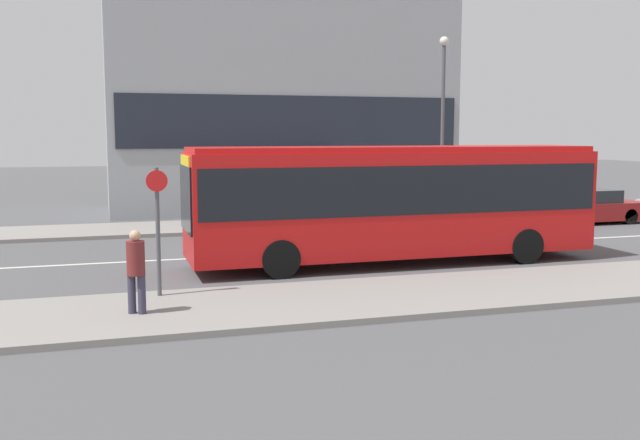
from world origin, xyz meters
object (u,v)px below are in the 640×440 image
city_bus (393,196)px  pedestrian_near_stop (136,267)px  street_lamp (443,109)px  parked_car_0 (584,207)px  bus_stop_sign (158,221)px

city_bus → pedestrian_near_stop: size_ratio=6.95×
city_bus → street_lamp: street_lamp is taller
city_bus → street_lamp: 9.83m
city_bus → pedestrian_near_stop: city_bus is taller
city_bus → parked_car_0: 12.16m
pedestrian_near_stop → bus_stop_sign: 1.63m
pedestrian_near_stop → bus_stop_sign: (0.52, 1.39, 0.67)m
parked_car_0 → pedestrian_near_stop: (-17.50, -9.98, 0.40)m
city_bus → street_lamp: (5.35, 7.83, 2.62)m
pedestrian_near_stop → city_bus: bearing=57.8°
pedestrian_near_stop → bus_stop_sign: size_ratio=0.59×
city_bus → parked_car_0: city_bus is taller
parked_car_0 → street_lamp: 6.75m
parked_car_0 → city_bus: bearing=-150.9°
city_bus → pedestrian_near_stop: bearing=-143.7°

